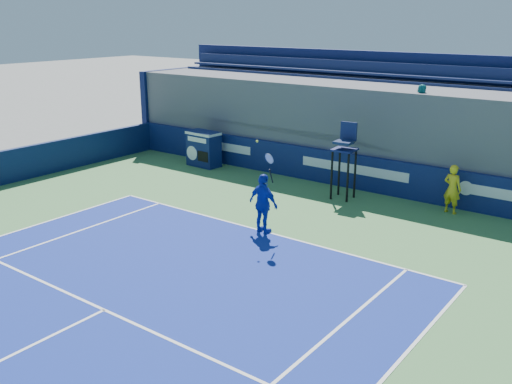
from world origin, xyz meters
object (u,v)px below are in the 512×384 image
Objects in this scene: tennis_player at (263,204)px; match_clock at (204,148)px; ball_person at (452,189)px; umpire_chair at (345,153)px.

match_clock is at bearing 144.09° from tennis_player.
tennis_player reaches higher than ball_person.
umpire_chair reaches higher than match_clock.
umpire_chair is 0.96× the size of tennis_player.
ball_person reaches higher than match_clock.
umpire_chair is at bearing 20.63° from ball_person.
tennis_player reaches higher than umpire_chair.
umpire_chair is 4.13m from tennis_player.
ball_person is 0.58× the size of tennis_player.
tennis_player is (-0.24, -4.06, -0.68)m from umpire_chair.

